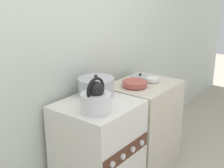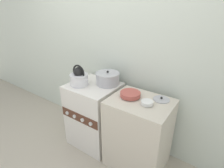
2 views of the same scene
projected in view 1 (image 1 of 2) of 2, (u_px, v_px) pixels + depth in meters
wall_back at (62, 44)px, 2.41m from camera, size 7.00×0.06×2.50m
stove at (98, 153)px, 2.47m from camera, size 0.58×0.57×0.84m
counter at (143, 125)px, 2.94m from camera, size 0.63×0.51×0.83m
kettle at (96, 99)px, 2.15m from camera, size 0.26×0.21×0.25m
cooking_pot at (96, 87)px, 2.48m from camera, size 0.29×0.29×0.17m
enamel_bowl at (135, 84)px, 2.72m from camera, size 0.21×0.21×0.05m
small_ceramic_bowl at (152, 80)px, 2.85m from camera, size 0.12×0.12×0.04m
loose_pot_lid at (140, 76)px, 3.02m from camera, size 0.17×0.17×0.03m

